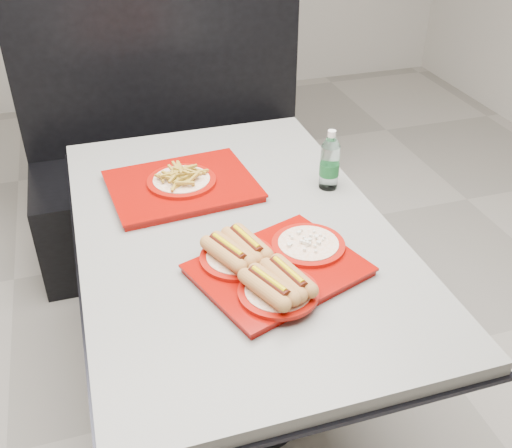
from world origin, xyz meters
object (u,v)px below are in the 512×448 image
object	(u,v)px
tray_near	(272,265)
water_bottle	(330,163)
diner_table	(235,271)
tray_far	(182,183)
booth_bench	(174,165)

from	to	relation	value
tray_near	water_bottle	world-z (taller)	water_bottle
diner_table	water_bottle	bearing A→B (deg)	20.75
tray_far	water_bottle	bearing A→B (deg)	-15.03
booth_bench	tray_far	size ratio (longest dim) A/B	2.77
diner_table	water_bottle	size ratio (longest dim) A/B	7.06
booth_bench	water_bottle	bearing A→B (deg)	-69.49
diner_table	tray_near	distance (m)	0.32
water_bottle	tray_far	bearing A→B (deg)	164.97
booth_bench	tray_near	xyz separation A→B (m)	(0.04, -1.34, 0.38)
diner_table	water_bottle	xyz separation A→B (m)	(0.36, 0.14, 0.25)
diner_table	water_bottle	distance (m)	0.46
booth_bench	water_bottle	xyz separation A→B (m)	(0.36, -0.96, 0.44)
booth_bench	tray_far	bearing A→B (deg)	-96.97
diner_table	booth_bench	xyz separation A→B (m)	(0.00, 1.09, -0.18)
diner_table	tray_far	xyz separation A→B (m)	(-0.10, 0.26, 0.19)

